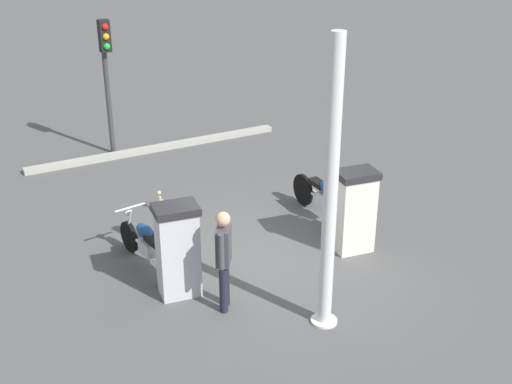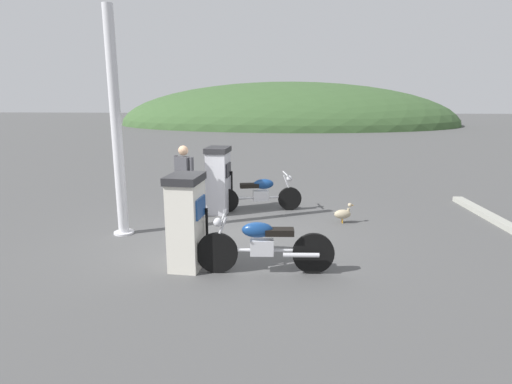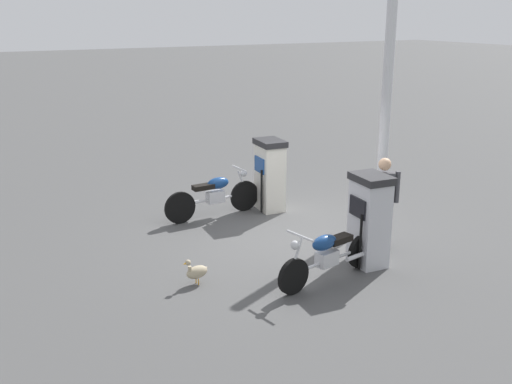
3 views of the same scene
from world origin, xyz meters
name	(u,v)px [view 3 (image 3 of 3)]	position (x,y,z in m)	size (l,w,h in m)	color
ground_plane	(292,237)	(0.00, 0.00, 0.00)	(120.00, 120.00, 0.00)	#4C4C4C
fuel_pump_near	(270,175)	(-0.46, -1.63, 0.77)	(0.60, 0.75, 1.52)	silver
fuel_pump_far	(369,220)	(-0.46, 1.63, 0.79)	(0.60, 0.73, 1.56)	silver
motorcycle_near_pump	(214,195)	(0.77, -1.79, 0.47)	(2.15, 0.56, 0.96)	black
motorcycle_far_pump	(328,255)	(0.50, 1.84, 0.43)	(2.07, 0.63, 0.92)	black
attendant_person	(383,197)	(-1.15, 1.15, 0.94)	(0.53, 0.37, 1.65)	#1E1E2D
wandering_duck	(196,271)	(2.36, 0.97, 0.22)	(0.45, 0.23, 0.45)	tan
canopy_support_pole	(385,118)	(-2.13, -0.05, 2.09)	(0.40, 0.40, 4.33)	silver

